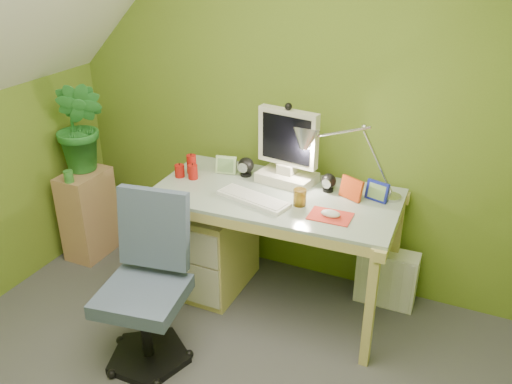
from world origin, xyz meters
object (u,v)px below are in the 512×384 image
at_px(task_chair, 142,295).
at_px(desk_lamp, 363,144).
at_px(radiator, 386,277).
at_px(desk, 275,249).
at_px(potted_plant, 81,127).
at_px(side_ledge, 89,214).
at_px(monitor, 288,145).

bearing_deg(task_chair, desk_lamp, 38.84).
bearing_deg(radiator, task_chair, -136.26).
distance_m(desk, potted_plant, 1.56).
relative_size(desk, side_ledge, 2.23).
distance_m(potted_plant, radiator, 2.26).
relative_size(monitor, radiator, 1.29).
relative_size(desk_lamp, potted_plant, 0.99).
distance_m(monitor, desk_lamp, 0.46).
distance_m(side_ledge, radiator, 2.13).
bearing_deg(side_ledge, desk_lamp, 6.22).
distance_m(desk, radiator, 0.74).
bearing_deg(desk, radiator, 20.75).
bearing_deg(monitor, desk, -82.36).
bearing_deg(potted_plant, radiator, 6.97).
xyz_separation_m(desk, task_chair, (-0.43, -0.79, 0.06)).
relative_size(potted_plant, task_chair, 0.74).
xyz_separation_m(desk_lamp, potted_plant, (-1.89, -0.16, -0.12)).
distance_m(potted_plant, task_chair, 1.41).
distance_m(monitor, radiator, 1.06).
distance_m(desk_lamp, potted_plant, 1.91).
distance_m(desk_lamp, side_ledge, 2.06).
height_order(monitor, side_ledge, monitor).
relative_size(desk_lamp, side_ledge, 1.00).
bearing_deg(task_chair, desk, 52.61).
relative_size(side_ledge, task_chair, 0.73).
relative_size(monitor, potted_plant, 0.74).
xyz_separation_m(desk_lamp, side_ledge, (-1.89, -0.21, -0.77)).
height_order(desk, side_ledge, desk).
height_order(desk_lamp, side_ledge, desk_lamp).
xyz_separation_m(desk_lamp, radiator, (0.20, 0.10, -0.91)).
height_order(monitor, desk_lamp, desk_lamp).
height_order(monitor, potted_plant, potted_plant).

